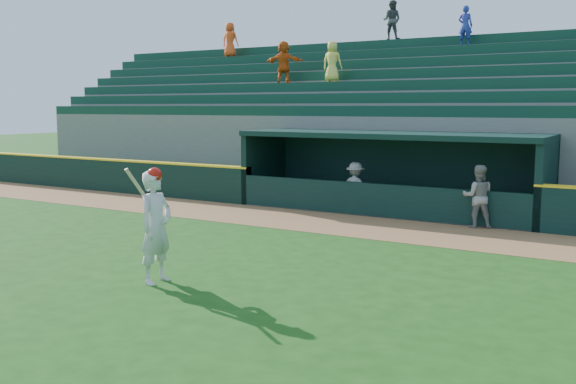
% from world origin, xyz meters
% --- Properties ---
extents(ground, '(120.00, 120.00, 0.00)m').
position_xyz_m(ground, '(0.00, 0.00, 0.00)').
color(ground, '#194711').
rests_on(ground, ground).
extents(warning_track, '(40.00, 3.00, 0.01)m').
position_xyz_m(warning_track, '(0.00, 4.90, 0.01)').
color(warning_track, '#8E6038').
rests_on(warning_track, ground).
extents(field_wall_left, '(15.50, 0.30, 1.20)m').
position_xyz_m(field_wall_left, '(-12.25, 6.55, 0.60)').
color(field_wall_left, black).
rests_on(field_wall_left, ground).
extents(wall_stripe_left, '(15.50, 0.32, 0.06)m').
position_xyz_m(wall_stripe_left, '(-12.25, 6.55, 1.23)').
color(wall_stripe_left, yellow).
rests_on(wall_stripe_left, field_wall_left).
extents(dugout_player_front, '(0.98, 0.87, 1.70)m').
position_xyz_m(dugout_player_front, '(3.10, 6.35, 0.85)').
color(dugout_player_front, gray).
rests_on(dugout_player_front, ground).
extents(dugout_player_inside, '(1.02, 0.59, 1.56)m').
position_xyz_m(dugout_player_inside, '(-0.79, 6.92, 0.78)').
color(dugout_player_inside, '#9D9D98').
rests_on(dugout_player_inside, ground).
extents(dugout, '(9.40, 2.80, 2.46)m').
position_xyz_m(dugout, '(0.00, 8.00, 1.36)').
color(dugout, slate).
rests_on(dugout, ground).
extents(stands, '(34.50, 6.25, 7.57)m').
position_xyz_m(stands, '(0.01, 12.57, 2.40)').
color(stands, slate).
rests_on(stands, ground).
extents(batter_at_plate, '(0.58, 0.84, 2.16)m').
position_xyz_m(batter_at_plate, '(-0.56, -2.20, 1.07)').
color(batter_at_plate, silver).
rests_on(batter_at_plate, ground).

